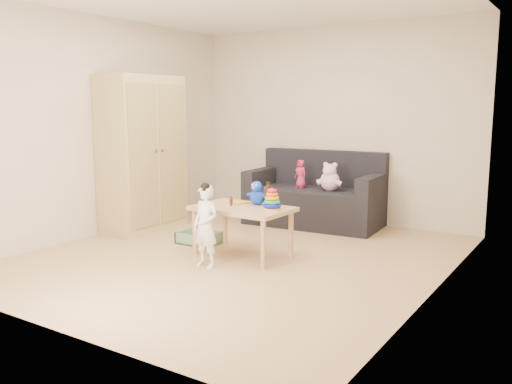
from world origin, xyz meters
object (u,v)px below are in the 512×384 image
Objects in this scene: wardrobe at (142,154)px; sofa at (314,207)px; play_table at (243,231)px; toddler at (206,227)px.

sofa is (1.69, 1.39, -0.72)m from wardrobe.
play_table is (1.75, -0.35, -0.70)m from wardrobe.
sofa is at bearing 95.51° from toddler.
wardrobe is 2.44× the size of toddler.
sofa is 1.73× the size of play_table.
sofa is at bearing 91.78° from play_table.
wardrobe is 1.91m from play_table.
wardrobe is at bearing 158.85° from toddler.
wardrobe is 1.93× the size of play_table.
wardrobe reaches higher than sofa.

